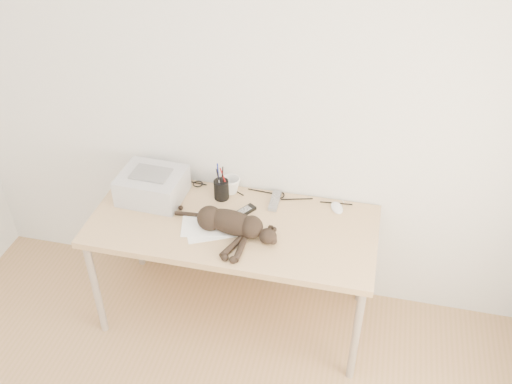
% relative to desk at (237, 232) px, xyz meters
% --- Properties ---
extents(wall_back, '(3.50, 0.00, 3.50)m').
position_rel_desk_xyz_m(wall_back, '(0.00, 0.27, 0.69)').
color(wall_back, silver).
rests_on(wall_back, floor).
extents(desk, '(1.60, 0.70, 0.74)m').
position_rel_desk_xyz_m(desk, '(0.00, 0.00, 0.00)').
color(desk, tan).
rests_on(desk, floor).
extents(printer, '(0.37, 0.32, 0.17)m').
position_rel_desk_xyz_m(printer, '(-0.52, 0.05, 0.22)').
color(printer, '#B6B6BB').
rests_on(printer, desk).
extents(papers, '(0.38, 0.32, 0.01)m').
position_rel_desk_xyz_m(papers, '(-0.11, -0.14, 0.14)').
color(papers, white).
rests_on(papers, desk).
extents(cat, '(0.62, 0.34, 0.14)m').
position_rel_desk_xyz_m(cat, '(-0.00, -0.16, 0.20)').
color(cat, black).
rests_on(cat, desk).
extents(mug, '(0.15, 0.15, 0.10)m').
position_rel_desk_xyz_m(mug, '(-0.08, 0.19, 0.18)').
color(mug, white).
rests_on(mug, desk).
extents(pen_cup, '(0.09, 0.09, 0.22)m').
position_rel_desk_xyz_m(pen_cup, '(-0.12, 0.13, 0.20)').
color(pen_cup, black).
rests_on(pen_cup, desk).
extents(remote_grey, '(0.05, 0.18, 0.02)m').
position_rel_desk_xyz_m(remote_grey, '(0.19, 0.16, 0.14)').
color(remote_grey, slate).
rests_on(remote_grey, desk).
extents(remote_black, '(0.15, 0.18, 0.02)m').
position_rel_desk_xyz_m(remote_black, '(0.03, 0.00, 0.14)').
color(remote_black, black).
rests_on(remote_black, desk).
extents(mouse, '(0.10, 0.13, 0.04)m').
position_rel_desk_xyz_m(mouse, '(0.55, 0.18, 0.15)').
color(mouse, white).
rests_on(mouse, desk).
extents(cable_tangle, '(1.36, 0.08, 0.01)m').
position_rel_desk_xyz_m(cable_tangle, '(0.00, 0.22, 0.14)').
color(cable_tangle, black).
rests_on(cable_tangle, desk).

